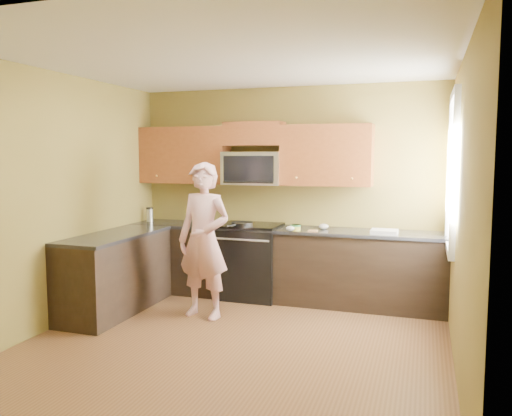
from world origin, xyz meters
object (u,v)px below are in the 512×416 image
at_px(butter_tub, 296,231).
at_px(travel_mug, 150,222).
at_px(microwave, 253,185).
at_px(frying_pan, 242,227).
at_px(stove, 250,261).
at_px(woman, 204,240).

distance_m(butter_tub, travel_mug, 2.11).
height_order(microwave, butter_tub, microwave).
bearing_deg(travel_mug, frying_pan, -10.92).
bearing_deg(travel_mug, butter_tub, -5.27).
distance_m(stove, travel_mug, 1.53).
relative_size(stove, woman, 0.54).
distance_m(stove, frying_pan, 0.54).
bearing_deg(butter_tub, travel_mug, 174.73).
relative_size(butter_tub, travel_mug, 0.64).
bearing_deg(frying_pan, travel_mug, -170.65).
relative_size(stove, microwave, 1.25).
bearing_deg(butter_tub, frying_pan, -172.52).
bearing_deg(travel_mug, woman, -37.78).
height_order(woman, butter_tub, woman).
distance_m(microwave, woman, 1.23).
bearing_deg(stove, microwave, 90.00).
relative_size(frying_pan, travel_mug, 2.39).
xyz_separation_m(stove, woman, (-0.23, -0.93, 0.40)).
relative_size(microwave, frying_pan, 1.63).
bearing_deg(microwave, butter_tub, -24.83).
bearing_deg(woman, butter_tub, 49.73).
bearing_deg(stove, woman, -104.01).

